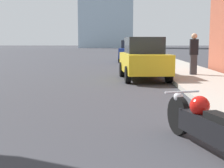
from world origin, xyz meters
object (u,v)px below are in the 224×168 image
Objects in this scene: parked_car_blue at (132,51)px; parked_car_black at (128,47)px; parked_car_yellow at (144,59)px; pedestrian at (194,53)px; motorcycle at (208,125)px; parked_car_white at (131,49)px; parked_car_red at (129,48)px.

parked_car_blue is 36.55m from parked_car_black.
parked_car_blue is (-0.25, 12.67, 0.01)m from parked_car_yellow.
parked_car_yellow is 12.67m from parked_car_blue.
parked_car_yellow is 2.43m from pedestrian.
parked_car_white is at bearing 72.45° from motorcycle.
parked_car_black is (-0.09, 24.72, -0.10)m from parked_car_white.
parked_car_yellow is 0.89× the size of parked_car_black.
parked_car_yellow is 24.51m from parked_car_white.
parked_car_red is (0.05, 24.81, -0.06)m from parked_car_blue.
motorcycle is 21.61m from parked_car_blue.
parked_car_white is 23.81m from pedestrian.
parked_car_yellow is at bearing -91.71° from parked_car_black.
parked_car_white is (0.17, 11.83, -0.02)m from parked_car_blue.
parked_car_red is 36.76m from pedestrian.
parked_car_blue is 12.13m from pedestrian.
parked_car_yellow reaches higher than parked_car_red.
parked_car_blue is at bearing -91.74° from parked_car_white.
parked_car_white is at bearing 84.20° from parked_car_yellow.
parked_car_yellow is 0.90× the size of parked_car_red.
pedestrian reaches higher than parked_car_red.
parked_car_yellow reaches higher than parked_car_black.
parked_car_black is at bearing 93.13° from parked_car_blue.
parked_car_black is 48.47m from pedestrian.
parked_car_yellow reaches higher than parked_car_white.
parked_car_yellow is at bearing -160.46° from pedestrian.
pedestrian is at bearing 60.73° from motorcycle.
parked_car_red is (-0.61, 46.41, 0.45)m from motorcycle.
parked_car_yellow is at bearing -85.62° from parked_car_blue.
parked_car_black is (-0.16, 49.22, -0.12)m from parked_car_yellow.
parked_car_red is 0.99× the size of parked_car_black.
parked_car_blue is (-0.66, 21.59, 0.51)m from motorcycle.
parked_car_yellow is 49.22m from parked_car_black.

